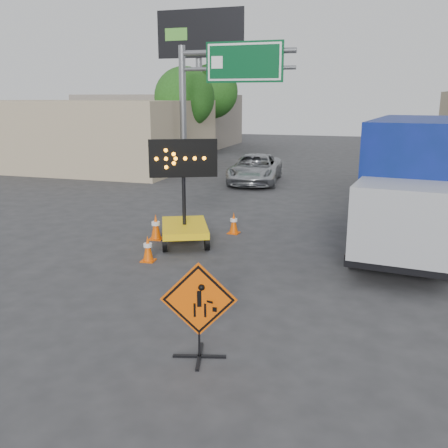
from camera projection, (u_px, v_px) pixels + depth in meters
The scene contains 14 objects.
ground at pixel (147, 337), 8.98m from camera, with size 100.00×100.00×0.00m, color #2D2D30.
storefront_left_near at pixel (84, 133), 31.04m from camera, with size 14.00×10.00×4.00m, color tan.
storefront_left_far at pixel (162, 120), 44.23m from camera, with size 12.00×10.00×4.40m, color gray.
highway_gantry at pixel (219, 79), 25.62m from camera, with size 6.18×0.38×6.90m.
billboard at pixel (200, 49), 33.51m from camera, with size 6.10×0.54×9.85m.
tree_left_near at pixel (185, 98), 30.61m from camera, with size 3.71×3.71×6.03m.
tree_left_far at pixel (211, 92), 38.19m from camera, with size 4.10×4.10×6.66m.
construction_sign at pixel (199, 308), 8.05m from camera, with size 1.21×0.87×1.66m.
arrow_board at pixel (184, 221), 14.55m from camera, with size 2.06×2.48×3.05m.
pickup_truck at pixel (255, 169), 24.98m from camera, with size 2.34×5.07×1.41m, color #A4A7AB.
box_truck at pixel (412, 190), 14.13m from camera, with size 3.07×7.79×3.60m.
cone_a at pixel (148, 249), 13.03m from camera, with size 0.38×0.38×0.69m.
cone_b at pixel (156, 227), 15.05m from camera, with size 0.44×0.44×0.78m.
cone_c at pixel (234, 223), 15.72m from camera, with size 0.38×0.38×0.68m.
Camera 1 is at (3.77, -7.41, 4.18)m, focal length 40.00 mm.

